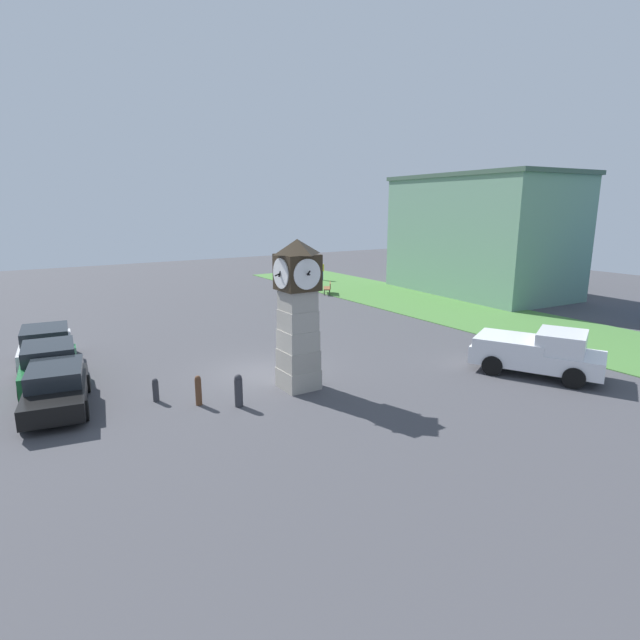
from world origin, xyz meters
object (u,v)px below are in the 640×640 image
clock_tower (298,313)px  car_by_building (56,388)px  car_navy_sedan (46,346)px  pickup_truck (538,352)px  bollard_far_row (239,390)px  pedestrian_crossing_lot (321,270)px  bench (328,287)px  car_near_tower (50,366)px  bollard_near_tower (156,390)px  bollard_mid_row (198,390)px

clock_tower → car_by_building: clock_tower is taller
car_navy_sedan → pickup_truck: 20.36m
bollard_far_row → pedestrian_crossing_lot: 29.31m
car_by_building → bench: car_by_building is taller
car_near_tower → car_by_building: size_ratio=0.95×
bollard_near_tower → bollard_far_row: (1.96, 2.23, 0.15)m
car_near_tower → bollard_mid_row: bearing=40.2°
bollard_near_tower → pickup_truck: pickup_truck is taller
clock_tower → bollard_near_tower: bearing=-107.4°
bollard_far_row → car_by_building: size_ratio=0.25×
bollard_far_row → car_navy_sedan: 10.03m
car_navy_sedan → car_by_building: size_ratio=0.97×
car_by_building → bench: 24.10m
car_by_building → pickup_truck: pickup_truck is taller
bollard_mid_row → car_navy_sedan: bearing=-153.5°
car_navy_sedan → bench: car_navy_sedan is taller
bollard_far_row → pickup_truck: 11.89m
car_navy_sedan → pedestrian_crossing_lot: pedestrian_crossing_lot is taller
car_by_building → car_near_tower: bearing=179.2°
car_by_building → bollard_mid_row: bearing=61.0°
car_navy_sedan → bench: 21.30m
pickup_truck → bollard_near_tower: bearing=-111.4°
car_near_tower → pickup_truck: bearing=61.4°
clock_tower → car_near_tower: bearing=-123.8°
pickup_truck → car_near_tower: bearing=-118.6°
car_near_tower → pedestrian_crossing_lot: pedestrian_crossing_lot is taller
car_by_building → pickup_truck: (6.47, 16.55, 0.20)m
car_navy_sedan → pedestrian_crossing_lot: size_ratio=2.58×
clock_tower → bollard_far_row: (0.45, -2.59, -2.27)m
car_navy_sedan → car_by_building: 5.60m
bollard_near_tower → car_near_tower: bearing=-141.7°
clock_tower → bench: (-16.27, 12.13, -2.32)m
bollard_mid_row → bollard_far_row: bollard_far_row is taller
bollard_mid_row → car_by_building: 4.64m
clock_tower → car_near_tower: (-5.16, -7.71, -2.05)m
clock_tower → pedestrian_crossing_lot: bearing=145.3°
car_near_tower → bench: (-11.12, 19.84, -0.27)m
clock_tower → pickup_truck: size_ratio=1.03×
pickup_truck → bench: 20.38m
bollard_mid_row → car_navy_sedan: (-7.84, -3.90, 0.26)m
pedestrian_crossing_lot → car_by_building: bearing=-49.5°
bollard_near_tower → pickup_truck: size_ratio=0.16×
clock_tower → bollard_far_row: bearing=-80.1°
bench → car_near_tower: bearing=-60.7°
bench → car_navy_sedan: bearing=-67.8°
bollard_far_row → bench: bearing=138.6°
bollard_mid_row → bollard_far_row: (0.85, 1.09, 0.04)m
clock_tower → bollard_near_tower: size_ratio=6.57×
clock_tower → pickup_truck: bearing=66.5°
car_navy_sedan → pedestrian_crossing_lot: 27.23m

